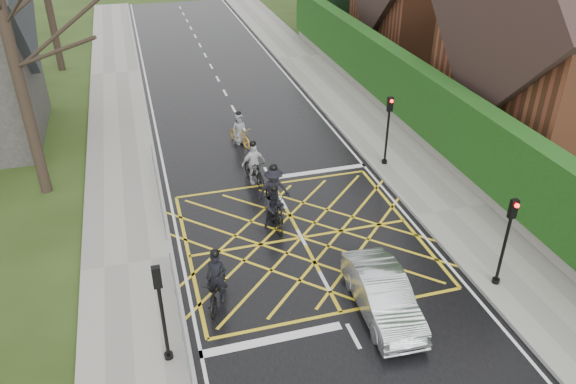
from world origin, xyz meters
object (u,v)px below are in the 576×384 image
cyclist_front (254,168)px  cyclist_mid (274,196)px  cyclist_back (275,212)px  car (383,295)px  cyclist_lead (240,133)px  cyclist_rear (218,286)px

cyclist_front → cyclist_mid: bearing=-97.4°
cyclist_back → cyclist_front: (0.01, 3.38, 0.05)m
cyclist_mid → car: cyclist_mid is taller
cyclist_back → cyclist_lead: (0.21, 7.22, -0.09)m
cyclist_mid → car: size_ratio=0.56×
cyclist_front → cyclist_lead: size_ratio=1.11×
car → cyclist_rear: bearing=161.8°
cyclist_back → car: bearing=-73.1°
cyclist_rear → cyclist_back: bearing=73.1°
car → cyclist_front: bearing=105.5°
cyclist_mid → cyclist_rear: bearing=-126.0°
cyclist_rear → cyclist_front: size_ratio=1.05×
cyclist_back → car: size_ratio=0.45×
cyclist_rear → cyclist_lead: bearing=95.9°
cyclist_lead → car: bearing=-102.6°
cyclist_back → cyclist_front: bearing=86.6°
cyclist_lead → cyclist_mid: bearing=-110.2°
cyclist_rear → car: bearing=-0.2°
cyclist_rear → cyclist_front: (2.69, 6.81, 0.09)m
cyclist_lead → cyclist_front: bearing=-113.3°
cyclist_front → car: 8.80m
cyclist_rear → cyclist_lead: size_ratio=1.17×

